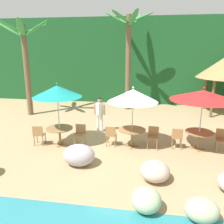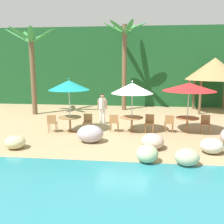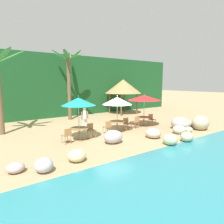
{
  "view_description": "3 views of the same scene",
  "coord_description": "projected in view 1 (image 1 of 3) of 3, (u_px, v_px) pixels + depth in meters",
  "views": [
    {
      "loc": [
        1.1,
        -9.03,
        3.94
      ],
      "look_at": [
        -0.45,
        0.34,
        1.34
      ],
      "focal_mm": 37.72,
      "sensor_mm": 36.0,
      "label": 1
    },
    {
      "loc": [
        0.89,
        -12.43,
        3.31
      ],
      "look_at": [
        -0.51,
        -0.18,
        1.0
      ],
      "focal_mm": 42.12,
      "sensor_mm": 36.0,
      "label": 2
    },
    {
      "loc": [
        -7.38,
        -10.5,
        3.36
      ],
      "look_at": [
        0.11,
        0.13,
        1.39
      ],
      "focal_mm": 31.54,
      "sensor_mm": 36.0,
      "label": 3
    }
  ],
  "objects": [
    {
      "name": "chair_red_seaward",
      "position": [
        222.0,
        138.0,
        9.19
      ],
      "size": [
        0.46,
        0.46,
        0.87
      ],
      "color": "#9E7042",
      "rests_on": "ground"
    },
    {
      "name": "chair_teal_seaward",
      "position": [
        80.0,
        133.0,
        9.74
      ],
      "size": [
        0.44,
        0.44,
        0.87
      ],
      "color": "#9E7042",
      "rests_on": "ground"
    },
    {
      "name": "chair_red_inland",
      "position": [
        177.0,
        137.0,
        9.37
      ],
      "size": [
        0.43,
        0.43,
        0.87
      ],
      "color": "#9E7042",
      "rests_on": "ground"
    },
    {
      "name": "umbrella_teal",
      "position": [
        57.0,
        91.0,
        9.29
      ],
      "size": [
        1.96,
        1.96,
        2.62
      ],
      "color": "silver",
      "rests_on": "ground"
    },
    {
      "name": "palm_tree_second",
      "position": [
        128.0,
        46.0,
        14.59
      ],
      "size": [
        3.0,
        2.77,
        6.06
      ],
      "color": "brown",
      "rests_on": "ground"
    },
    {
      "name": "umbrella_white",
      "position": [
        133.0,
        96.0,
        9.15
      ],
      "size": [
        1.99,
        1.99,
        2.49
      ],
      "color": "silver",
      "rests_on": "ground"
    },
    {
      "name": "chair_teal_inland",
      "position": [
        39.0,
        134.0,
        9.68
      ],
      "size": [
        0.48,
        0.48,
        0.87
      ],
      "color": "#9E7042",
      "rests_on": "ground"
    },
    {
      "name": "ground_plane",
      "position": [
        121.0,
        145.0,
        9.81
      ],
      "size": [
        120.0,
        120.0,
        0.0
      ],
      "primitive_type": "plane",
      "color": "tan"
    },
    {
      "name": "chair_white_inland",
      "position": [
        111.0,
        134.0,
        9.62
      ],
      "size": [
        0.42,
        0.43,
        0.87
      ],
      "color": "#9E7042",
      "rests_on": "ground"
    },
    {
      "name": "dining_table_red",
      "position": [
        199.0,
        135.0,
        9.28
      ],
      "size": [
        1.1,
        1.1,
        0.74
      ],
      "color": "olive",
      "rests_on": "ground"
    },
    {
      "name": "dining_table_teal",
      "position": [
        60.0,
        131.0,
        9.73
      ],
      "size": [
        1.1,
        1.1,
        0.74
      ],
      "color": "olive",
      "rests_on": "ground"
    },
    {
      "name": "rock_seawall",
      "position": [
        156.0,
        172.0,
        7.0
      ],
      "size": [
        14.97,
        3.1,
        1.04
      ],
      "color": "#B4A9AD",
      "rests_on": "ground"
    },
    {
      "name": "umbrella_red",
      "position": [
        203.0,
        95.0,
        8.86
      ],
      "size": [
        2.48,
        2.48,
        2.51
      ],
      "color": "silver",
      "rests_on": "ground"
    },
    {
      "name": "terrace_deck",
      "position": [
        121.0,
        145.0,
        9.8
      ],
      "size": [
        18.0,
        5.2,
        0.01
      ],
      "color": "tan",
      "rests_on": "ground"
    },
    {
      "name": "palm_tree_nearest",
      "position": [
        25.0,
        52.0,
        13.37
      ],
      "size": [
        3.34,
        3.26,
        5.43
      ],
      "color": "brown",
      "rests_on": "ground"
    },
    {
      "name": "foliage_backdrop",
      "position": [
        137.0,
        61.0,
        17.58
      ],
      "size": [
        28.0,
        2.4,
        6.0
      ],
      "color": "#194C23",
      "rests_on": "ground"
    },
    {
      "name": "chair_white_seaward",
      "position": [
        153.0,
        136.0,
        9.47
      ],
      "size": [
        0.45,
        0.46,
        0.87
      ],
      "color": "#9E7042",
      "rests_on": "ground"
    },
    {
      "name": "dining_table_white",
      "position": [
        132.0,
        132.0,
        9.55
      ],
      "size": [
        1.1,
        1.1,
        0.74
      ],
      "color": "olive",
      "rests_on": "ground"
    },
    {
      "name": "waiter_in_white",
      "position": [
        100.0,
        112.0,
        11.16
      ],
      "size": [
        0.52,
        0.39,
        1.7
      ],
      "color": "white",
      "rests_on": "ground"
    }
  ]
}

